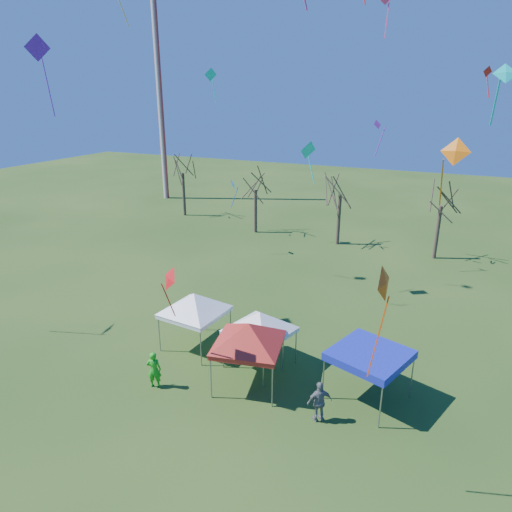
{
  "coord_description": "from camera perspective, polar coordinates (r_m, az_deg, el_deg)",
  "views": [
    {
      "loc": [
        7.44,
        -14.95,
        13.13
      ],
      "look_at": [
        -0.79,
        3.0,
        6.03
      ],
      "focal_mm": 32.0,
      "sensor_mm": 36.0,
      "label": 1
    }
  ],
  "objects": [
    {
      "name": "kite_9",
      "position": [
        15.19,
        28.69,
        19.23
      ],
      "size": [
        0.74,
        0.57,
        1.69
      ],
      "rotation": [
        0.0,
        0.0,
        0.17
      ],
      "color": "#0CC2B2",
      "rests_on": "ground"
    },
    {
      "name": "kite_27",
      "position": [
        16.54,
        23.62,
        11.76
      ],
      "size": [
        0.98,
        0.63,
        2.35
      ],
      "rotation": [
        0.0,
        0.0,
        6.19
      ],
      "color": "orange",
      "rests_on": "ground"
    },
    {
      "name": "tent_white_mid",
      "position": [
        22.51,
        0.47,
        -7.49
      ],
      "size": [
        3.82,
        3.82,
        3.49
      ],
      "rotation": [
        0.0,
        0.0,
        -0.26
      ],
      "color": "gray",
      "rests_on": "ground"
    },
    {
      "name": "person_green",
      "position": [
        22.47,
        -12.63,
        -13.68
      ],
      "size": [
        0.79,
        0.67,
        1.84
      ],
      "primitive_type": "imported",
      "rotation": [
        0.0,
        0.0,
        3.54
      ],
      "color": "green",
      "rests_on": "ground"
    },
    {
      "name": "person_grey",
      "position": [
        20.19,
        7.94,
        -17.59
      ],
      "size": [
        1.14,
        1.04,
        1.88
      ],
      "primitive_type": "imported",
      "rotation": [
        0.0,
        0.0,
        3.82
      ],
      "color": "slate",
      "rests_on": "ground"
    },
    {
      "name": "tree_3",
      "position": [
        39.65,
        22.41,
        8.06
      ],
      "size": [
        3.59,
        3.59,
        7.91
      ],
      "color": "#3D2D21",
      "rests_on": "ground"
    },
    {
      "name": "kite_11",
      "position": [
        29.86,
        6.49,
        13.02
      ],
      "size": [
        1.11,
        1.38,
        2.78
      ],
      "rotation": [
        0.0,
        0.0,
        4.21
      ],
      "color": "#0ED4BF",
      "rests_on": "ground"
    },
    {
      "name": "radio_mast",
      "position": [
        60.44,
        -11.92,
        18.78
      ],
      "size": [
        0.7,
        0.7,
        25.0
      ],
      "primitive_type": "cylinder",
      "color": "silver",
      "rests_on": "ground"
    },
    {
      "name": "kite_1",
      "position": [
        18.91,
        -10.83,
        -2.84
      ],
      "size": [
        1.15,
        1.01,
        2.39
      ],
      "rotation": [
        0.0,
        0.0,
        5.69
      ],
      "color": "red",
      "rests_on": "ground"
    },
    {
      "name": "kite_5",
      "position": [
        14.11,
        15.8,
        -3.6
      ],
      "size": [
        0.47,
        1.17,
        3.77
      ],
      "rotation": [
        0.0,
        0.0,
        1.44
      ],
      "color": "#FF4A0D",
      "rests_on": "ground"
    },
    {
      "name": "kite_19",
      "position": [
        34.66,
        26.94,
        19.77
      ],
      "size": [
        0.7,
        0.69,
        1.95
      ],
      "rotation": [
        0.0,
        0.0,
        3.9
      ],
      "color": "red",
      "rests_on": "ground"
    },
    {
      "name": "tree_0",
      "position": [
        51.35,
        -9.25,
        12.09
      ],
      "size": [
        3.83,
        3.83,
        8.44
      ],
      "color": "#3D2D21",
      "rests_on": "ground"
    },
    {
      "name": "tree_1",
      "position": [
        44.2,
        -0.06,
        10.22
      ],
      "size": [
        3.42,
        3.42,
        7.54
      ],
      "color": "#3D2D21",
      "rests_on": "ground"
    },
    {
      "name": "tent_red",
      "position": [
        21.04,
        -0.95,
        -8.94
      ],
      "size": [
        4.16,
        4.16,
        3.74
      ],
      "rotation": [
        0.0,
        0.0,
        0.2
      ],
      "color": "gray",
      "rests_on": "ground"
    },
    {
      "name": "tent_white_west",
      "position": [
        24.35,
        -7.76,
        -5.13
      ],
      "size": [
        4.13,
        4.13,
        3.65
      ],
      "rotation": [
        0.0,
        0.0,
        -0.1
      ],
      "color": "gray",
      "rests_on": "ground"
    },
    {
      "name": "kite_22",
      "position": [
        34.98,
        14.99,
        15.42
      ],
      "size": [
        0.96,
        0.93,
        2.57
      ],
      "rotation": [
        0.0,
        0.0,
        2.49
      ],
      "color": "#691BC0",
      "rests_on": "ground"
    },
    {
      "name": "kite_13",
      "position": [
        38.26,
        -2.86,
        8.94
      ],
      "size": [
        0.95,
        0.96,
        2.43
      ],
      "rotation": [
        0.0,
        0.0,
        2.34
      ],
      "color": "blue",
      "rests_on": "ground"
    },
    {
      "name": "kite_8",
      "position": [
        27.83,
        -25.68,
        22.36
      ],
      "size": [
        0.82,
        1.42,
        4.05
      ],
      "rotation": [
        0.0,
        0.0,
        4.4
      ],
      "color": "purple",
      "rests_on": "ground"
    },
    {
      "name": "kite_2",
      "position": [
        41.01,
        -5.7,
        21.61
      ],
      "size": [
        0.96,
        1.15,
        2.79
      ],
      "rotation": [
        0.0,
        0.0,
        4.11
      ],
      "color": "#0DCEBF",
      "rests_on": "ground"
    },
    {
      "name": "tent_blue",
      "position": [
        21.17,
        14.04,
        -11.99
      ],
      "size": [
        3.85,
        3.85,
        2.39
      ],
      "rotation": [
        0.0,
        0.0,
        -0.33
      ],
      "color": "gray",
      "rests_on": "ground"
    },
    {
      "name": "ground",
      "position": [
        21.24,
        -1.51,
        -18.41
      ],
      "size": [
        140.0,
        140.0,
        0.0
      ],
      "primitive_type": "plane",
      "color": "#214215",
      "rests_on": "ground"
    },
    {
      "name": "tree_2",
      "position": [
        41.11,
        10.63,
        9.86
      ],
      "size": [
        3.71,
        3.71,
        8.18
      ],
      "color": "#3D2D21",
      "rests_on": "ground"
    }
  ]
}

